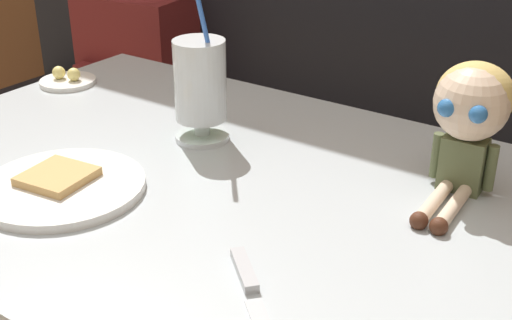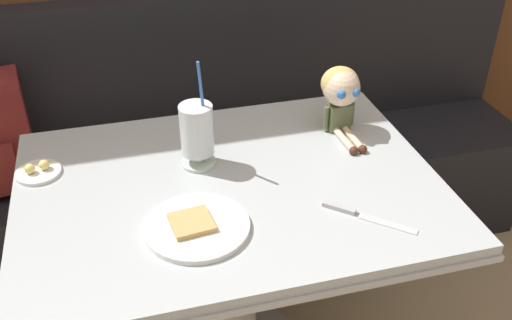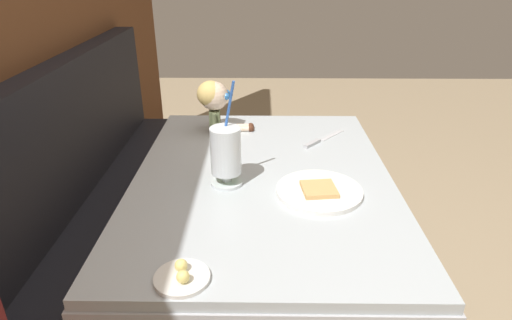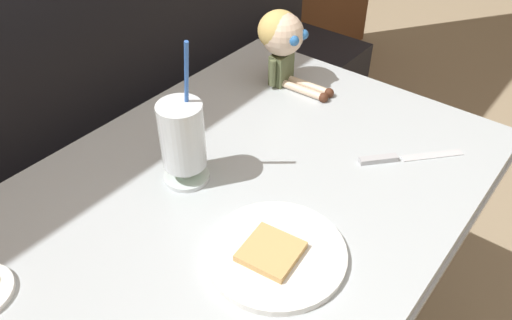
% 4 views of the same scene
% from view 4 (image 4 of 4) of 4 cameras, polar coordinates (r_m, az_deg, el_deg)
% --- Properties ---
extents(booth_bench, '(2.60, 0.48, 1.00)m').
position_cam_4_polar(booth_bench, '(1.68, -17.85, -4.26)').
color(booth_bench, black).
rests_on(booth_bench, ground).
extents(diner_table, '(1.11, 0.81, 0.74)m').
position_cam_4_polar(diner_table, '(1.18, -1.07, -9.90)').
color(diner_table, '#B2BCC1').
rests_on(diner_table, ground).
extents(toast_plate, '(0.25, 0.25, 0.03)m').
position_cam_4_polar(toast_plate, '(0.90, 2.23, -10.53)').
color(toast_plate, white).
rests_on(toast_plate, diner_table).
extents(milkshake_glass, '(0.10, 0.10, 0.31)m').
position_cam_4_polar(milkshake_glass, '(1.00, -8.34, 2.31)').
color(milkshake_glass, silver).
rests_on(milkshake_glass, diner_table).
extents(butter_knife, '(0.19, 0.17, 0.01)m').
position_cam_4_polar(butter_knife, '(1.13, 15.47, 0.15)').
color(butter_knife, silver).
rests_on(butter_knife, diner_table).
extents(seated_doll, '(0.12, 0.22, 0.20)m').
position_cam_4_polar(seated_doll, '(1.31, 3.02, 13.67)').
color(seated_doll, '#5B6642').
rests_on(seated_doll, diner_table).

